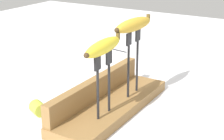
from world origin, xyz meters
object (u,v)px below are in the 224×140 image
fork_fallen_near (107,47)px  banana_chunk_near (38,108)px  banana_raised_left (103,47)px  fork_stand_left (103,79)px  fork_stand_right (133,57)px  banana_raised_right (134,25)px

fork_fallen_near → banana_chunk_near: 0.71m
banana_raised_left → fork_stand_left: bearing=3.4°
fork_stand_left → banana_raised_left: (-0.00, -0.00, 0.09)m
fork_stand_left → banana_chunk_near: 0.23m
fork_stand_right → banana_chunk_near: fork_stand_right is taller
fork_stand_right → banana_raised_right: size_ratio=1.13×
fork_stand_left → banana_raised_left: 0.09m
banana_raised_left → fork_fallen_near: size_ratio=0.96×
fork_stand_right → fork_stand_left: bearing=180.0°
banana_raised_left → banana_raised_right: bearing=0.0°
fork_stand_left → fork_fallen_near: fork_stand_left is taller
banana_raised_left → fork_stand_right: bearing=0.0°
fork_stand_right → fork_fallen_near: size_ratio=1.09×
fork_stand_left → banana_chunk_near: fork_stand_left is taller
fork_stand_left → banana_raised_right: 0.20m
banana_chunk_near → fork_stand_right: bearing=-42.9°
fork_stand_right → fork_fallen_near: (0.48, 0.39, -0.15)m
fork_fallen_near → banana_raised_left: bearing=-148.9°
banana_raised_right → banana_chunk_near: banana_raised_right is taller
fork_stand_right → banana_chunk_near: (-0.21, 0.20, -0.13)m
banana_raised_left → fork_fallen_near: (0.64, 0.39, -0.22)m
fork_stand_left → fork_stand_right: (0.17, 0.00, 0.01)m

